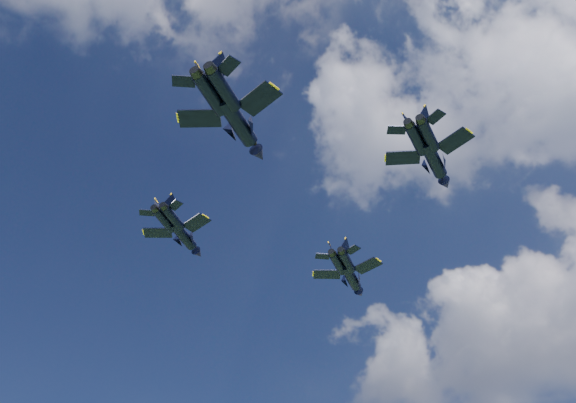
# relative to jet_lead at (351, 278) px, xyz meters

# --- Properties ---
(jet_lead) EXTENTS (11.03, 14.63, 3.45)m
(jet_lead) POSITION_rel_jet_lead_xyz_m (0.00, 0.00, 0.00)
(jet_lead) COLOR black
(jet_left) EXTENTS (10.47, 13.83, 3.26)m
(jet_left) POSITION_rel_jet_lead_xyz_m (-14.85, -23.01, -0.49)
(jet_left) COLOR black
(jet_right) EXTENTS (11.38, 14.72, 3.50)m
(jet_right) POSITION_rel_jet_lead_xyz_m (22.38, -19.46, -1.68)
(jet_right) COLOR black
(jet_slot) EXTENTS (13.03, 17.10, 4.04)m
(jet_slot) POSITION_rel_jet_lead_xyz_m (5.78, -38.02, -2.01)
(jet_slot) COLOR black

